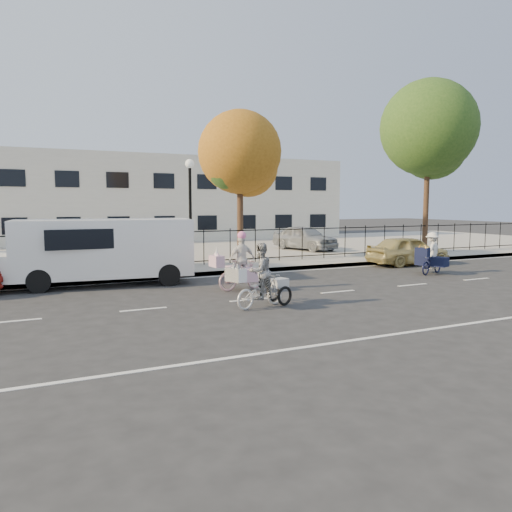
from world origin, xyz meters
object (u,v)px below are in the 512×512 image
bull_bike (432,257)px  gold_sedan (408,250)px  lot_car_c (57,248)px  white_van (101,249)px  lot_car_d (305,238)px  zebra_trike (260,283)px  lamppost (190,194)px  unicorn_bike (241,269)px  pedestrian (109,250)px

bull_bike → gold_sedan: bull_bike is taller
bull_bike → lot_car_c: 15.72m
white_van → lot_car_d: (11.91, 6.67, -0.38)m
zebra_trike → lot_car_d: 14.96m
lamppost → lot_car_d: lamppost is taller
unicorn_bike → pedestrian: 5.13m
unicorn_bike → zebra_trike: bearing=163.0°
unicorn_bike → white_van: size_ratio=0.29×
bull_bike → lot_car_d: bearing=-20.6°
unicorn_bike → gold_sedan: bearing=-77.9°
gold_sedan → zebra_trike: bearing=119.3°
gold_sedan → pedestrian: size_ratio=2.07×
gold_sedan → lamppost: bearing=75.8°
lamppost → gold_sedan: (9.21, -2.49, -2.46)m
pedestrian → lot_car_c: 5.59m
unicorn_bike → bull_bike: bearing=-93.2°
lamppost → zebra_trike: bearing=-94.8°
pedestrian → unicorn_bike: bearing=103.9°
unicorn_bike → lot_car_d: unicorn_bike is taller
bull_bike → lamppost: bearing=37.1°
gold_sedan → lot_car_c: (-14.01, 6.51, 0.14)m
lot_car_d → lamppost: bearing=-165.9°
unicorn_bike → bull_bike: unicorn_bike is taller
zebra_trike → lot_car_d: zebra_trike is taller
pedestrian → lot_car_c: pedestrian is taller
pedestrian → lot_car_d: pedestrian is taller
white_van → pedestrian: white_van is taller
zebra_trike → gold_sedan: zebra_trike is taller
white_van → lot_car_d: size_ratio=1.58×
unicorn_bike → gold_sedan: 9.68m
lamppost → lot_car_d: size_ratio=1.08×
bull_bike → white_van: bearing=56.3°
lot_car_d → white_van: bearing=-165.2°
bull_bike → gold_sedan: size_ratio=0.47×
zebra_trike → white_van: size_ratio=0.31×
lamppost → gold_sedan: bearing=-15.1°
white_van → gold_sedan: size_ratio=1.66×
pedestrian → lot_car_d: (11.48, 5.77, -0.24)m
lamppost → zebra_trike: size_ratio=2.20×
lot_car_c → unicorn_bike: bearing=-73.9°
lamppost → white_van: bearing=-149.3°
unicorn_bike → bull_bike: 8.10m
pedestrian → gold_sedan: bearing=147.6°
unicorn_bike → lamppost: bearing=-5.2°
lamppost → white_van: size_ratio=0.68×
zebra_trike → lot_car_c: zebra_trike is taller
zebra_trike → lot_car_c: (-4.15, 11.83, 0.14)m
lamppost → bull_bike: (8.02, -5.08, -2.46)m
lot_car_d → gold_sedan: bearing=-94.8°
unicorn_bike → gold_sedan: size_ratio=0.49×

